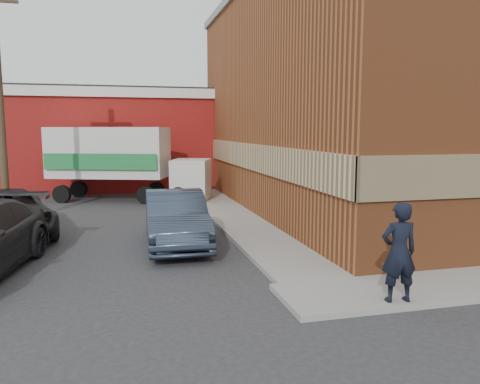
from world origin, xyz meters
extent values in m
plane|color=#28282B|center=(0.00, 0.00, 0.00)|extent=(90.00, 90.00, 0.00)
cube|color=brown|center=(8.50, 9.00, 4.50)|extent=(14.00, 18.00, 9.00)
cube|color=#D3B882|center=(1.46, 9.00, 2.30)|extent=(0.08, 18.16, 1.00)
cube|color=gray|center=(0.60, 9.00, 0.06)|extent=(1.80, 18.00, 0.12)
cube|color=maroon|center=(-6.00, 20.00, 2.50)|extent=(16.00, 8.00, 5.00)
cube|color=silver|center=(-6.00, 20.00, 5.25)|extent=(16.30, 8.30, 0.50)
cube|color=black|center=(-6.00, 20.00, 5.55)|extent=(16.00, 8.00, 0.10)
imported|color=black|center=(1.55, -1.55, 1.08)|extent=(0.74, 0.53, 1.92)
imported|color=#323F53|center=(-1.97, 4.38, 0.79)|extent=(1.82, 4.82, 1.57)
imported|color=black|center=(-6.99, 6.81, 0.73)|extent=(3.84, 5.70, 1.45)
cube|color=silver|center=(-4.00, 13.78, 2.29)|extent=(5.81, 3.83, 2.34)
cube|color=#1F7739|center=(-4.36, 12.75, 1.93)|extent=(4.93, 1.75, 0.72)
cube|color=silver|center=(-0.69, 12.61, 0.99)|extent=(2.19, 2.40, 1.98)
cylinder|color=black|center=(-6.17, 13.59, 0.40)|extent=(0.85, 0.52, 0.81)
cylinder|color=black|center=(-5.57, 15.28, 0.40)|extent=(0.85, 0.52, 0.81)
cylinder|color=black|center=(-2.43, 12.27, 0.40)|extent=(0.85, 0.52, 0.81)
cylinder|color=black|center=(-1.83, 13.97, 0.40)|extent=(0.85, 0.52, 0.81)
cylinder|color=black|center=(-0.99, 11.76, 0.40)|extent=(0.85, 0.52, 0.81)
cylinder|color=black|center=(-0.39, 13.46, 0.40)|extent=(0.85, 0.52, 0.81)
camera|label=1|loc=(-3.45, -9.10, 3.37)|focal=35.00mm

